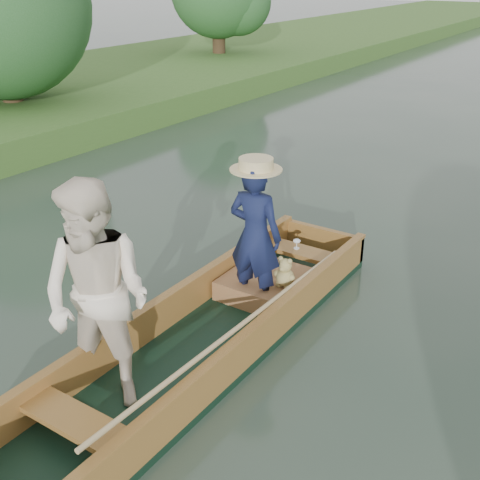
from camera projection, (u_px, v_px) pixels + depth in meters
The scene contains 3 objects.
ground at pixel (206, 350), 5.82m from camera, with size 120.00×120.00×0.00m, color #283D30.
trees_far at pixel (431, 17), 10.60m from camera, with size 22.70×14.36×4.52m.
punt at pixel (173, 299), 5.34m from camera, with size 1.30×5.00×2.00m.
Camera 1 is at (2.96, -3.85, 3.41)m, focal length 45.00 mm.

